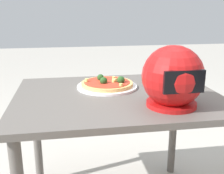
# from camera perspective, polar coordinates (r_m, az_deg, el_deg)

# --- Properties ---
(dining_table) EXTENTS (1.04, 0.80, 0.72)m
(dining_table) POSITION_cam_1_polar(r_m,az_deg,el_deg) (1.45, 1.08, -4.94)
(dining_table) COLOR #5B5651
(dining_table) RESTS_ON ground
(pizza_plate) EXTENTS (0.33, 0.33, 0.01)m
(pizza_plate) POSITION_cam_1_polar(r_m,az_deg,el_deg) (1.53, -1.02, 0.13)
(pizza_plate) COLOR white
(pizza_plate) RESTS_ON dining_table
(pizza) EXTENTS (0.29, 0.29, 0.05)m
(pizza) POSITION_cam_1_polar(r_m,az_deg,el_deg) (1.53, -0.97, 0.81)
(pizza) COLOR tan
(pizza) RESTS_ON pizza_plate
(motorcycle_helmet) EXTENTS (0.27, 0.27, 0.27)m
(motorcycle_helmet) POSITION_cam_1_polar(r_m,az_deg,el_deg) (1.24, 12.44, 1.89)
(motorcycle_helmet) COLOR #B21414
(motorcycle_helmet) RESTS_ON dining_table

